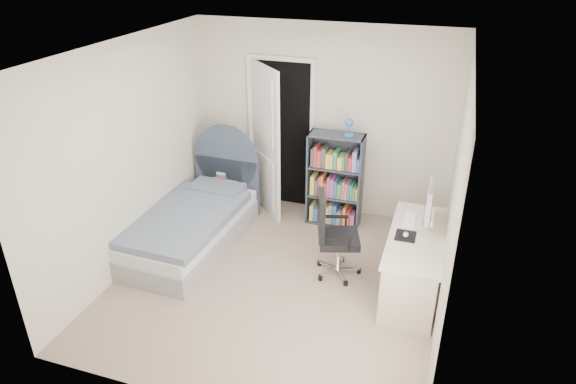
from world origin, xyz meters
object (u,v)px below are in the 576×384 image
(bed, at_px, (195,222))
(floor_lamp, at_px, (264,170))
(bookcase, at_px, (335,183))
(nightstand, at_px, (227,183))
(office_chair, at_px, (332,231))
(desk, at_px, (414,260))

(bed, xyz_separation_m, floor_lamp, (0.46, 1.18, 0.26))
(bed, bearing_deg, floor_lamp, 68.74)
(floor_lamp, relative_size, bookcase, 0.89)
(nightstand, bearing_deg, floor_lamp, 25.46)
(office_chair, bearing_deg, floor_lamp, 134.51)
(desk, height_order, office_chair, desk)
(desk, relative_size, office_chair, 1.42)
(bed, distance_m, office_chair, 1.76)
(bookcase, bearing_deg, nightstand, -178.32)
(floor_lamp, bearing_deg, desk, -31.42)
(bed, distance_m, floor_lamp, 1.29)
(bed, height_order, office_chair, bed)
(office_chair, bearing_deg, nightstand, 148.15)
(desk, bearing_deg, nightstand, 157.19)
(floor_lamp, distance_m, desk, 2.55)
(bookcase, bearing_deg, floor_lamp, 170.40)
(nightstand, distance_m, floor_lamp, 0.54)
(floor_lamp, distance_m, office_chair, 1.82)
(nightstand, relative_size, desk, 0.40)
(floor_lamp, bearing_deg, nightstand, -154.54)
(desk, xyz_separation_m, office_chair, (-0.90, 0.03, 0.17))
(bookcase, height_order, office_chair, bookcase)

